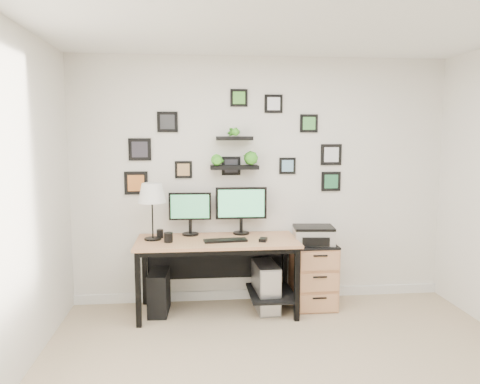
{
  "coord_description": "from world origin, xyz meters",
  "views": [
    {
      "loc": [
        -0.73,
        -2.93,
        1.79
      ],
      "look_at": [
        -0.25,
        1.83,
        1.2
      ],
      "focal_mm": 35.0,
      "sensor_mm": 36.0,
      "label": 1
    }
  ],
  "objects": [
    {
      "name": "room",
      "position": [
        0.0,
        1.98,
        0.05
      ],
      "size": [
        4.0,
        4.0,
        4.0
      ],
      "color": "#C3AD8B",
      "rests_on": "ground"
    },
    {
      "name": "desk",
      "position": [
        -0.46,
        1.67,
        0.63
      ],
      "size": [
        1.6,
        0.7,
        0.75
      ],
      "color": "tan",
      "rests_on": "ground"
    },
    {
      "name": "monitor_left",
      "position": [
        -0.76,
        1.87,
        1.01
      ],
      "size": [
        0.44,
        0.18,
        0.45
      ],
      "color": "black",
      "rests_on": "desk"
    },
    {
      "name": "monitor_right",
      "position": [
        -0.23,
        1.86,
        1.04
      ],
      "size": [
        0.53,
        0.17,
        0.5
      ],
      "color": "black",
      "rests_on": "desk"
    },
    {
      "name": "keyboard",
      "position": [
        -0.42,
        1.54,
        0.76
      ],
      "size": [
        0.43,
        0.18,
        0.02
      ],
      "primitive_type": "cube",
      "rotation": [
        0.0,
        0.0,
        0.11
      ],
      "color": "black",
      "rests_on": "desk"
    },
    {
      "name": "mouse",
      "position": [
        -0.05,
        1.51,
        0.77
      ],
      "size": [
        0.1,
        0.12,
        0.03
      ],
      "primitive_type": "cube",
      "rotation": [
        0.0,
        0.0,
        -0.33
      ],
      "color": "black",
      "rests_on": "desk"
    },
    {
      "name": "table_lamp",
      "position": [
        -1.14,
        1.69,
        1.2
      ],
      "size": [
        0.28,
        0.28,
        0.57
      ],
      "color": "black",
      "rests_on": "desk"
    },
    {
      "name": "mug",
      "position": [
        -0.98,
        1.56,
        0.8
      ],
      "size": [
        0.09,
        0.09,
        0.1
      ],
      "primitive_type": "cylinder",
      "color": "black",
      "rests_on": "desk"
    },
    {
      "name": "pen_cup",
      "position": [
        -1.07,
        1.77,
        0.79
      ],
      "size": [
        0.07,
        0.07,
        0.09
      ],
      "primitive_type": "cylinder",
      "color": "black",
      "rests_on": "desk"
    },
    {
      "name": "pc_tower_black",
      "position": [
        -1.09,
        1.68,
        0.21
      ],
      "size": [
        0.21,
        0.43,
        0.42
      ],
      "primitive_type": "cube",
      "rotation": [
        0.0,
        0.0,
        -0.05
      ],
      "color": "black",
      "rests_on": "ground"
    },
    {
      "name": "pc_tower_grey",
      "position": [
        0.0,
        1.66,
        0.24
      ],
      "size": [
        0.24,
        0.5,
        0.48
      ],
      "color": "gray",
      "rests_on": "ground"
    },
    {
      "name": "file_cabinet",
      "position": [
        0.51,
        1.72,
        0.34
      ],
      "size": [
        0.43,
        0.53,
        0.67
      ],
      "color": "tan",
      "rests_on": "ground"
    },
    {
      "name": "printer",
      "position": [
        0.5,
        1.68,
        0.76
      ],
      "size": [
        0.43,
        0.36,
        0.18
      ],
      "color": "silver",
      "rests_on": "file_cabinet"
    },
    {
      "name": "wall_decor",
      "position": [
        -0.29,
        1.93,
        1.64
      ],
      "size": [
        2.31,
        0.18,
        1.09
      ],
      "color": "black",
      "rests_on": "ground"
    }
  ]
}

